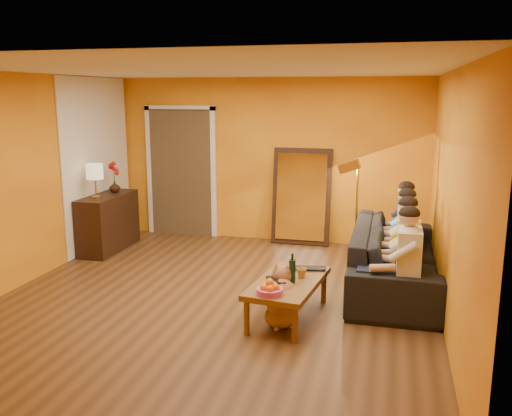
% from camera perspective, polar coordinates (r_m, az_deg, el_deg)
% --- Properties ---
extents(room_shell, '(5.00, 5.50, 2.60)m').
position_cam_1_polar(room_shell, '(6.42, -3.32, 2.55)').
color(room_shell, brown).
rests_on(room_shell, ground).
extents(white_accent, '(0.02, 1.90, 2.58)m').
position_cam_1_polar(white_accent, '(8.69, -16.36, 4.54)').
color(white_accent, white).
rests_on(white_accent, wall_left).
extents(doorway_recess, '(1.06, 0.30, 2.10)m').
position_cam_1_polar(doorway_recess, '(9.25, -7.59, 3.78)').
color(doorway_recess, '#3F2D19').
rests_on(doorway_recess, floor).
extents(door_jamb_left, '(0.08, 0.06, 2.20)m').
position_cam_1_polar(door_jamb_left, '(9.37, -11.11, 3.77)').
color(door_jamb_left, white).
rests_on(door_jamb_left, wall_back).
extents(door_jamb_right, '(0.08, 0.06, 2.20)m').
position_cam_1_polar(door_jamb_right, '(8.95, -4.48, 3.57)').
color(door_jamb_right, white).
rests_on(door_jamb_right, wall_back).
extents(door_header, '(1.22, 0.06, 0.08)m').
position_cam_1_polar(door_header, '(9.05, -8.07, 10.39)').
color(door_header, white).
rests_on(door_header, wall_back).
extents(mirror_frame, '(0.92, 0.27, 1.51)m').
position_cam_1_polar(mirror_frame, '(8.56, 4.81, 1.22)').
color(mirror_frame, black).
rests_on(mirror_frame, floor).
extents(mirror_glass, '(0.78, 0.21, 1.35)m').
position_cam_1_polar(mirror_glass, '(8.52, 4.77, 1.17)').
color(mirror_glass, white).
rests_on(mirror_glass, mirror_frame).
extents(sideboard, '(0.44, 1.18, 0.85)m').
position_cam_1_polar(sideboard, '(8.55, -15.28, -1.47)').
color(sideboard, black).
rests_on(sideboard, floor).
extents(table_lamp, '(0.24, 0.24, 0.51)m').
position_cam_1_polar(table_lamp, '(8.17, -16.56, 2.70)').
color(table_lamp, beige).
rests_on(table_lamp, sideboard).
extents(sofa, '(2.59, 1.01, 0.76)m').
position_cam_1_polar(sofa, '(6.91, 14.39, -5.00)').
color(sofa, black).
rests_on(sofa, floor).
extents(coffee_table, '(0.77, 1.29, 0.42)m').
position_cam_1_polar(coffee_table, '(5.85, 3.39, -9.52)').
color(coffee_table, brown).
rests_on(coffee_table, floor).
extents(floor_lamp, '(0.31, 0.25, 1.44)m').
position_cam_1_polar(floor_lamp, '(7.58, 10.53, -0.65)').
color(floor_lamp, gold).
rests_on(floor_lamp, floor).
extents(dog, '(0.45, 0.59, 0.63)m').
position_cam_1_polar(dog, '(5.63, 2.77, -9.23)').
color(dog, '#936542').
rests_on(dog, floor).
extents(person_far_left, '(0.70, 0.44, 1.22)m').
position_cam_1_polar(person_far_left, '(5.89, 15.75, -5.68)').
color(person_far_left, beige).
rests_on(person_far_left, sofa).
extents(person_mid_left, '(0.70, 0.44, 1.22)m').
position_cam_1_polar(person_mid_left, '(6.41, 15.65, -4.23)').
color(person_mid_left, '#E2CE4B').
rests_on(person_mid_left, sofa).
extents(person_mid_right, '(0.70, 0.44, 1.22)m').
position_cam_1_polar(person_mid_right, '(6.94, 15.56, -2.99)').
color(person_mid_right, '#9BCBF0').
rests_on(person_mid_right, sofa).
extents(person_far_right, '(0.70, 0.44, 1.22)m').
position_cam_1_polar(person_far_right, '(7.48, 15.49, -1.93)').
color(person_far_right, '#36353B').
rests_on(person_far_right, sofa).
extents(fruit_bowl, '(0.26, 0.26, 0.16)m').
position_cam_1_polar(fruit_bowl, '(5.35, 1.44, -8.26)').
color(fruit_bowl, '#CD4892').
rests_on(fruit_bowl, coffee_table).
extents(wine_bottle, '(0.07, 0.07, 0.31)m').
position_cam_1_polar(wine_bottle, '(5.67, 3.84, -6.30)').
color(wine_bottle, black).
rests_on(wine_bottle, coffee_table).
extents(tumbler, '(0.11, 0.11, 0.10)m').
position_cam_1_polar(tumbler, '(5.85, 4.81, -6.82)').
color(tumbler, '#B27F3F').
rests_on(tumbler, coffee_table).
extents(laptop, '(0.39, 0.29, 0.03)m').
position_cam_1_polar(laptop, '(6.07, 5.72, -6.50)').
color(laptop, black).
rests_on(laptop, coffee_table).
extents(book_lower, '(0.20, 0.25, 0.02)m').
position_cam_1_polar(book_lower, '(5.62, 1.20, -7.99)').
color(book_lower, black).
rests_on(book_lower, coffee_table).
extents(book_mid, '(0.22, 0.27, 0.02)m').
position_cam_1_polar(book_mid, '(5.62, 1.33, -7.78)').
color(book_mid, '#A91315').
rests_on(book_mid, book_lower).
extents(book_upper, '(0.25, 0.28, 0.02)m').
position_cam_1_polar(book_upper, '(5.60, 1.18, -7.64)').
color(book_upper, black).
rests_on(book_upper, book_mid).
extents(vase, '(0.16, 0.16, 0.17)m').
position_cam_1_polar(vase, '(8.67, -14.65, 2.18)').
color(vase, black).
rests_on(vase, sideboard).
extents(flowers, '(0.17, 0.17, 0.48)m').
position_cam_1_polar(flowers, '(8.62, -14.75, 3.98)').
color(flowers, '#A91315').
rests_on(flowers, vase).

